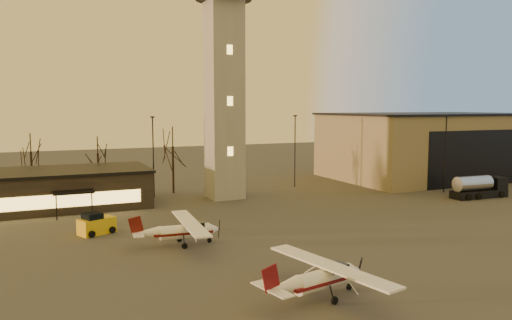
# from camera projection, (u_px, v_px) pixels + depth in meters

# --- Properties ---
(ground) EXTENTS (220.00, 220.00, 0.00)m
(ground) POSITION_uv_depth(u_px,v_px,m) (372.00, 269.00, 34.98)
(ground) COLOR #3C3A38
(ground) RESTS_ON ground
(control_tower) EXTENTS (6.80, 6.80, 32.60)m
(control_tower) POSITION_uv_depth(u_px,v_px,m) (224.00, 65.00, 60.53)
(control_tower) COLOR gray
(control_tower) RESTS_ON ground
(hangar) EXTENTS (30.60, 20.60, 10.30)m
(hangar) POSITION_uv_depth(u_px,v_px,m) (427.00, 145.00, 79.75)
(hangar) COLOR #7E6B52
(hangar) RESTS_ON ground
(terminal) EXTENTS (25.40, 12.20, 4.30)m
(terminal) POSITION_uv_depth(u_px,v_px,m) (32.00, 190.00, 55.05)
(terminal) COLOR black
(terminal) RESTS_ON ground
(light_poles) EXTENTS (58.50, 12.25, 10.14)m
(light_poles) POSITION_uv_depth(u_px,v_px,m) (226.00, 154.00, 62.81)
(light_poles) COLOR black
(light_poles) RESTS_ON ground
(tree_row) EXTENTS (37.20, 9.20, 8.80)m
(tree_row) POSITION_uv_depth(u_px,v_px,m) (101.00, 148.00, 64.49)
(tree_row) COLOR black
(tree_row) RESTS_ON ground
(cessna_front) EXTENTS (8.04, 10.12, 2.78)m
(cessna_front) POSITION_uv_depth(u_px,v_px,m) (326.00, 282.00, 29.79)
(cessna_front) COLOR white
(cessna_front) RESTS_ON ground
(cessna_rear) EXTENTS (7.84, 9.89, 2.72)m
(cessna_rear) POSITION_uv_depth(u_px,v_px,m) (186.00, 234.00, 41.07)
(cessna_rear) COLOR white
(cessna_rear) RESTS_ON ground
(fuel_truck) EXTENTS (7.61, 2.74, 2.79)m
(fuel_truck) POSITION_uv_depth(u_px,v_px,m) (479.00, 189.00, 62.25)
(fuel_truck) COLOR black
(fuel_truck) RESTS_ON ground
(service_cart) EXTENTS (3.46, 2.89, 1.94)m
(service_cart) POSITION_uv_depth(u_px,v_px,m) (96.00, 226.00, 44.59)
(service_cart) COLOR #E1B20D
(service_cart) RESTS_ON ground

